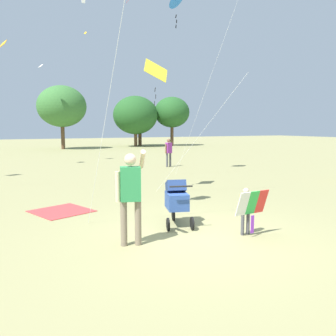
% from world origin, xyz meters
% --- Properties ---
extents(ground_plane, '(120.00, 120.00, 0.00)m').
position_xyz_m(ground_plane, '(0.00, 0.00, 0.00)').
color(ground_plane, '#938E5B').
extents(treeline_distant, '(34.57, 6.24, 6.11)m').
position_xyz_m(treeline_distant, '(0.40, 30.53, 3.54)').
color(treeline_distant, brown).
rests_on(treeline_distant, ground).
extents(child_with_butterfly_kite, '(0.75, 0.37, 0.96)m').
position_xyz_m(child_with_butterfly_kite, '(1.03, -0.33, 0.60)').
color(child_with_butterfly_kite, '#4C4C51').
rests_on(child_with_butterfly_kite, ground).
extents(person_adult_flyer, '(0.64, 0.51, 1.78)m').
position_xyz_m(person_adult_flyer, '(-1.27, 0.15, 1.03)').
color(person_adult_flyer, '#7F705B').
rests_on(person_adult_flyer, ground).
extents(stroller, '(0.72, 1.12, 1.03)m').
position_xyz_m(stroller, '(0.10, 0.94, 0.61)').
color(stroller, black).
rests_on(stroller, ground).
extents(kite_orange_delta, '(2.58, 2.37, 4.42)m').
position_xyz_m(kite_orange_delta, '(1.45, 4.85, 3.88)').
color(kite_orange_delta, yellow).
rests_on(kite_orange_delta, ground).
extents(kite_green_novelty, '(2.16, 2.82, 7.93)m').
position_xyz_m(kite_green_novelty, '(3.94, 8.28, 7.55)').
color(kite_green_novelty, blue).
rests_on(kite_green_novelty, ground).
extents(distant_kites_cluster, '(13.06, 15.85, 10.80)m').
position_xyz_m(distant_kites_cluster, '(1.26, 22.19, 10.55)').
color(distant_kites_cluster, '#F4A319').
extents(person_couple_left, '(0.48, 0.29, 1.54)m').
position_xyz_m(person_couple_left, '(5.01, 11.19, 0.91)').
color(person_couple_left, '#4C4C51').
rests_on(person_couple_left, ground).
extents(picnic_blanket, '(1.69, 1.70, 0.02)m').
position_xyz_m(picnic_blanket, '(-1.99, 3.39, 0.01)').
color(picnic_blanket, '#CC3D3D').
rests_on(picnic_blanket, ground).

